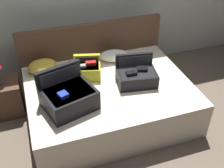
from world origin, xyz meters
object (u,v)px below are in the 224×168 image
pillow_center_head (114,56)px  nightstand (5,98)px  bed (109,101)px  hard_case_small (87,69)px  hard_case_medium (136,75)px  pillow_near_headboard (42,66)px  hard_case_large (68,96)px

pillow_center_head → nightstand: (-1.54, -0.04, -0.33)m
pillow_center_head → nightstand: 1.58m
bed → hard_case_small: hard_case_small is taller
hard_case_medium → pillow_near_headboard: (-1.08, 0.62, -0.03)m
hard_case_large → pillow_center_head: hard_case_large is taller
hard_case_small → pillow_center_head: size_ratio=0.99×
nightstand → hard_case_large: bearing=-44.8°
hard_case_small → pillow_center_head: (0.46, 0.26, -0.03)m
hard_case_medium → hard_case_small: 0.64m
bed → pillow_center_head: size_ratio=4.88×
nightstand → hard_case_medium: bearing=-18.7°
hard_case_large → hard_case_medium: 0.91m
hard_case_large → pillow_near_headboard: hard_case_large is taller
hard_case_small → pillow_near_headboard: (-0.54, 0.29, -0.02)m
pillow_near_headboard → pillow_center_head: size_ratio=0.91×
hard_case_large → pillow_center_head: 1.12m
hard_case_medium → pillow_center_head: 0.60m
pillow_near_headboard → bed: bearing=-38.0°
bed → hard_case_small: size_ratio=4.96×
hard_case_large → nightstand: (-0.74, 0.74, -0.40)m
nightstand → hard_case_small: bearing=-11.3°
hard_case_large → pillow_center_head: bearing=28.2°
pillow_center_head → bed: bearing=-114.8°
pillow_center_head → hard_case_medium: bearing=-81.3°
hard_case_large → nightstand: hard_case_large is taller
pillow_near_headboard → nightstand: size_ratio=0.79×
bed → hard_case_medium: hard_case_medium is taller
hard_case_large → hard_case_medium: bearing=-4.2°
pillow_near_headboard → pillow_center_head: (0.99, -0.03, -0.01)m
pillow_center_head → hard_case_large: bearing=-135.9°
hard_case_medium → hard_case_small: bearing=157.6°
hard_case_small → pillow_near_headboard: size_ratio=1.08×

